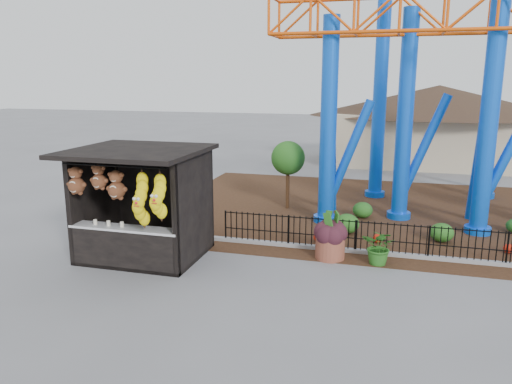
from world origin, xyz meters
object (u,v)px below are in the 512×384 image
(prize_booth, at_px, (139,206))
(potted_plant, at_px, (380,247))
(terracotta_planter, at_px, (330,248))
(roller_coaster, at_px, (443,35))

(prize_booth, bearing_deg, potted_plant, 11.60)
(prize_booth, relative_size, terracotta_planter, 4.23)
(terracotta_planter, bearing_deg, potted_plant, -4.75)
(prize_booth, distance_m, terracotta_planter, 5.45)
(terracotta_planter, bearing_deg, roller_coaster, 63.06)
(prize_booth, bearing_deg, terracotta_planter, 15.77)
(roller_coaster, xyz_separation_m, potted_plant, (-1.62, -5.99, -5.93))
(potted_plant, bearing_deg, roller_coaster, 94.16)
(terracotta_planter, height_order, potted_plant, potted_plant)
(prize_booth, relative_size, roller_coaster, 0.32)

